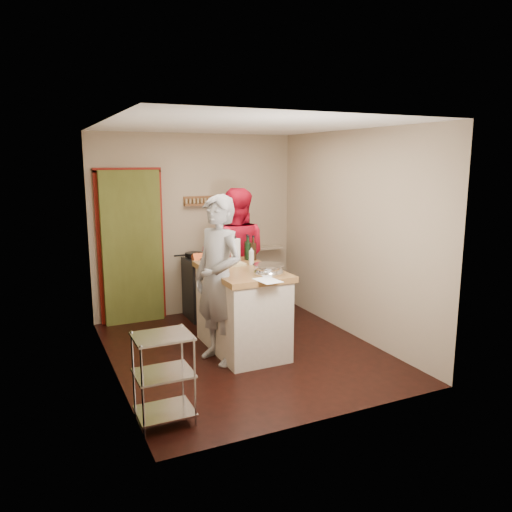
{
  "coord_description": "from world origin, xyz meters",
  "views": [
    {
      "loc": [
        -2.25,
        -5.13,
        2.24
      ],
      "look_at": [
        0.15,
        0.0,
        1.14
      ],
      "focal_mm": 35.0,
      "sensor_mm": 36.0,
      "label": 1
    }
  ],
  "objects_px": {
    "wire_shelving": "(164,374)",
    "person_stripe": "(218,280)",
    "island": "(242,307)",
    "person_red": "(235,257)",
    "stove": "(208,287)"
  },
  "relations": [
    {
      "from": "wire_shelving",
      "to": "person_red",
      "type": "xyz_separation_m",
      "value": [
        1.58,
        2.19,
        0.49
      ]
    },
    {
      "from": "person_stripe",
      "to": "person_red",
      "type": "relative_size",
      "value": 1.0
    },
    {
      "from": "stove",
      "to": "person_red",
      "type": "relative_size",
      "value": 0.54
    },
    {
      "from": "island",
      "to": "person_stripe",
      "type": "bearing_deg",
      "value": -151.16
    },
    {
      "from": "stove",
      "to": "island",
      "type": "height_order",
      "value": "island"
    },
    {
      "from": "wire_shelving",
      "to": "person_red",
      "type": "height_order",
      "value": "person_red"
    },
    {
      "from": "wire_shelving",
      "to": "person_stripe",
      "type": "xyz_separation_m",
      "value": [
        0.91,
        1.07,
        0.5
      ]
    },
    {
      "from": "island",
      "to": "stove",
      "type": "bearing_deg",
      "value": 87.9
    },
    {
      "from": "island",
      "to": "person_stripe",
      "type": "height_order",
      "value": "person_stripe"
    },
    {
      "from": "island",
      "to": "person_red",
      "type": "height_order",
      "value": "person_red"
    },
    {
      "from": "stove",
      "to": "person_red",
      "type": "xyz_separation_m",
      "value": [
        0.25,
        -0.43,
        0.48
      ]
    },
    {
      "from": "island",
      "to": "wire_shelving",
      "type": "bearing_deg",
      "value": -135.16
    },
    {
      "from": "stove",
      "to": "person_stripe",
      "type": "xyz_separation_m",
      "value": [
        -0.42,
        -1.56,
        0.49
      ]
    },
    {
      "from": "island",
      "to": "person_red",
      "type": "relative_size",
      "value": 0.79
    },
    {
      "from": "person_stripe",
      "to": "person_red",
      "type": "height_order",
      "value": "person_stripe"
    }
  ]
}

